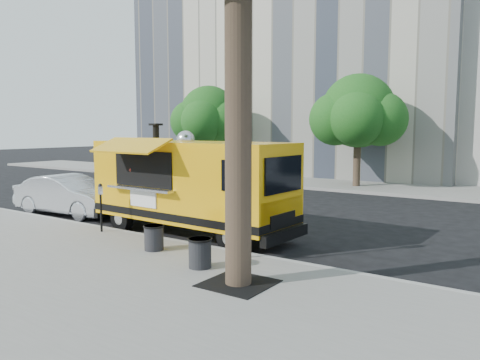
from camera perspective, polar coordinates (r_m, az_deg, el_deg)
The scene contains 14 objects.
ground at distance 12.45m, azimuth -2.72°, elevation -7.56°, with size 120.00×120.00×0.00m, color black.
sidewalk at distance 9.67m, azimuth -17.51°, elevation -11.45°, with size 60.00×6.00×0.15m, color gray.
curb at distance 11.73m, azimuth -5.50°, elevation -8.07°, with size 60.00×0.14×0.16m, color #999993.
far_sidewalk at distance 24.42m, azimuth 16.83°, elevation -0.83°, with size 60.00×5.00×0.15m, color gray.
building_left at distance 36.28m, azimuth 8.98°, elevation 20.59°, with size 22.00×14.00×24.00m, color #BDB49D.
tree_well at distance 8.76m, azimuth -0.21°, elevation -12.49°, with size 1.20×1.20×0.02m, color black.
far_tree_a at distance 27.95m, azimuth -3.83°, elevation 7.88°, with size 3.42×3.42×5.36m.
far_tree_b at distance 23.83m, azimuth 14.21°, elevation 8.13°, with size 3.60×3.60×5.50m.
sign_post at distance 9.98m, azimuth -1.08°, elevation -0.20°, with size 0.28×0.06×3.00m.
parking_meter at distance 13.38m, azimuth -16.62°, elevation -2.56°, with size 0.11×0.11×1.33m.
food_truck at distance 13.09m, azimuth -6.15°, elevation -0.41°, with size 6.39×3.02×3.10m.
sedan at distance 17.21m, azimuth -20.09°, elevation -1.75°, with size 1.46×4.18×1.38m, color silver.
trash_bin_left at distance 9.67m, azimuth -4.91°, elevation -8.73°, with size 0.50×0.50×0.61m.
trash_bin_right at distance 11.17m, azimuth -10.46°, elevation -6.83°, with size 0.49×0.49×0.58m.
Camera 1 is at (7.33, -9.61, 2.97)m, focal length 35.00 mm.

